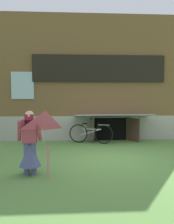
% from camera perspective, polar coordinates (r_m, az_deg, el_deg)
% --- Properties ---
extents(ground_plane, '(60.00, 60.00, 0.00)m').
position_cam_1_polar(ground_plane, '(7.74, 5.28, -10.38)').
color(ground_plane, '#56843D').
extents(log_house, '(8.31, 5.99, 5.22)m').
position_cam_1_polar(log_house, '(12.91, 1.50, 7.06)').
color(log_house, '#9E998E').
rests_on(log_house, ground_plane).
extents(person, '(0.61, 0.52, 1.54)m').
position_cam_1_polar(person, '(6.18, -12.82, -8.01)').
color(person, '#474C75').
rests_on(person, ground_plane).
extents(kite, '(0.86, 0.82, 1.49)m').
position_cam_1_polar(kite, '(5.57, -9.37, -3.32)').
color(kite, '#E54C7F').
rests_on(kite, ground_plane).
extents(bicycle_silver, '(1.70, 0.53, 0.80)m').
position_cam_1_polar(bicycle_silver, '(9.91, 0.87, -4.90)').
color(bicycle_silver, black).
rests_on(bicycle_silver, ground_plane).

